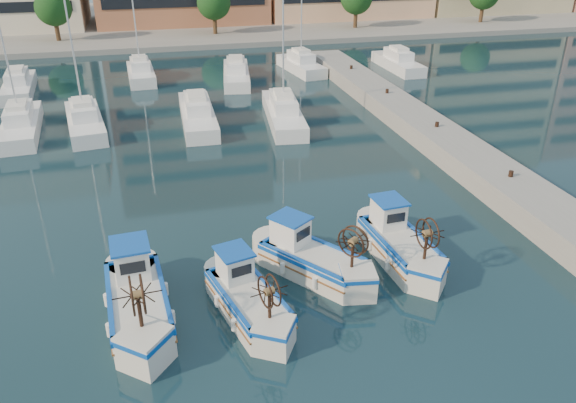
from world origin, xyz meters
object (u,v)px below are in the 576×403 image
(fishing_boat_c, at_px, (311,257))
(fishing_boat_d, at_px, (399,242))
(fishing_boat_a, at_px, (137,298))
(fishing_boat_b, at_px, (247,296))

(fishing_boat_c, xyz_separation_m, fishing_boat_d, (3.92, 0.22, 0.01))
(fishing_boat_c, distance_m, fishing_boat_d, 3.93)
(fishing_boat_d, bearing_deg, fishing_boat_c, 179.14)
(fishing_boat_a, relative_size, fishing_boat_b, 1.14)
(fishing_boat_b, distance_m, fishing_boat_c, 3.54)
(fishing_boat_b, bearing_deg, fishing_boat_d, 3.05)
(fishing_boat_a, xyz_separation_m, fishing_boat_d, (10.72, 1.45, -0.06))
(fishing_boat_a, height_order, fishing_boat_d, fishing_boat_a)
(fishing_boat_a, relative_size, fishing_boat_c, 1.10)
(fishing_boat_b, bearing_deg, fishing_boat_c, 18.77)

